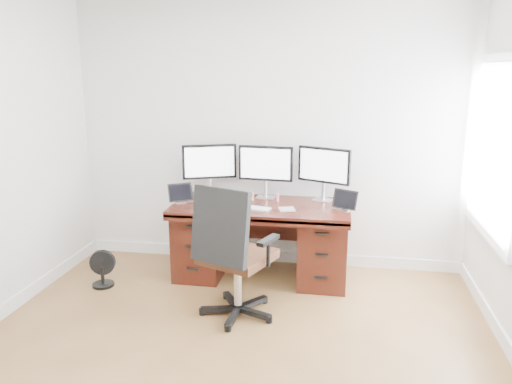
% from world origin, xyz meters
% --- Properties ---
extents(back_wall, '(4.00, 0.10, 2.70)m').
position_xyz_m(back_wall, '(0.00, 2.25, 1.35)').
color(back_wall, white).
rests_on(back_wall, ground).
extents(desk, '(1.70, 0.80, 0.75)m').
position_xyz_m(desk, '(0.00, 1.83, 0.40)').
color(desk, '#39120B').
rests_on(desk, ground).
extents(office_chair, '(0.79, 0.79, 1.14)m').
position_xyz_m(office_chair, '(-0.09, 0.96, 0.38)').
color(office_chair, black).
rests_on(office_chair, ground).
extents(floor_fan, '(0.24, 0.21, 0.35)m').
position_xyz_m(floor_fan, '(-1.46, 1.33, 0.17)').
color(floor_fan, black).
rests_on(floor_fan, ground).
extents(monitor_left, '(0.52, 0.24, 0.53)m').
position_xyz_m(monitor_left, '(-0.58, 2.07, 1.09)').
color(monitor_left, silver).
rests_on(monitor_left, desk).
extents(monitor_center, '(0.55, 0.15, 0.53)m').
position_xyz_m(monitor_center, '(-0.00, 2.07, 1.09)').
color(monitor_center, silver).
rests_on(monitor_center, desk).
extents(monitor_right, '(0.52, 0.25, 0.53)m').
position_xyz_m(monitor_right, '(0.58, 2.07, 1.09)').
color(monitor_right, silver).
rests_on(monitor_right, desk).
extents(tablet_left, '(0.24, 0.18, 0.19)m').
position_xyz_m(tablet_left, '(-0.79, 1.75, 0.84)').
color(tablet_left, silver).
rests_on(tablet_left, desk).
extents(tablet_right, '(0.24, 0.17, 0.19)m').
position_xyz_m(tablet_right, '(0.79, 1.75, 0.84)').
color(tablet_right, silver).
rests_on(tablet_right, desk).
extents(keyboard, '(0.30, 0.18, 0.01)m').
position_xyz_m(keyboard, '(-0.03, 1.64, 0.76)').
color(keyboard, silver).
rests_on(keyboard, desk).
extents(trackpad, '(0.17, 0.17, 0.01)m').
position_xyz_m(trackpad, '(0.26, 1.67, 0.76)').
color(trackpad, '#B5B7BC').
rests_on(trackpad, desk).
extents(drawing_tablet, '(0.26, 0.21, 0.01)m').
position_xyz_m(drawing_tablet, '(-0.25, 1.66, 0.76)').
color(drawing_tablet, black).
rests_on(drawing_tablet, desk).
extents(phone, '(0.15, 0.09, 0.01)m').
position_xyz_m(phone, '(-0.06, 1.74, 0.76)').
color(phone, black).
rests_on(phone, desk).
extents(figurine_blue, '(0.03, 0.03, 0.08)m').
position_xyz_m(figurine_blue, '(-0.37, 1.95, 0.79)').
color(figurine_blue, '#5770E3').
rests_on(figurine_blue, desk).
extents(figurine_yellow, '(0.03, 0.03, 0.08)m').
position_xyz_m(figurine_yellow, '(-0.24, 1.95, 0.79)').
color(figurine_yellow, '#DDB06A').
rests_on(figurine_yellow, desk).
extents(figurine_orange, '(0.03, 0.03, 0.08)m').
position_xyz_m(figurine_orange, '(-0.11, 1.95, 0.79)').
color(figurine_orange, '#F47E5A').
rests_on(figurine_orange, desk).
extents(figurine_pink, '(0.03, 0.03, 0.08)m').
position_xyz_m(figurine_pink, '(0.14, 1.95, 0.79)').
color(figurine_pink, pink).
rests_on(figurine_pink, desk).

